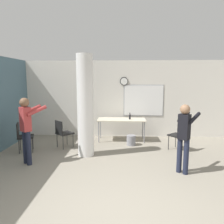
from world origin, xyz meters
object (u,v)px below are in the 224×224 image
(folding_table, at_px, (122,121))
(chair_by_left_wall, at_px, (23,135))
(person_playing_side, at_px, (184,133))
(bottle_on_table, at_px, (130,117))
(person_watching_back, at_px, (27,125))
(chair_near_pillar, at_px, (63,132))
(chair_mid_room, at_px, (180,134))

(folding_table, xyz_separation_m, chair_by_left_wall, (-2.88, -1.35, -0.19))
(person_playing_side, bearing_deg, folding_table, 118.44)
(bottle_on_table, distance_m, person_watching_back, 3.46)
(chair_near_pillar, distance_m, person_watching_back, 1.51)
(folding_table, height_order, person_watching_back, person_watching_back)
(chair_near_pillar, xyz_separation_m, chair_by_left_wall, (-1.06, -0.43, 0.00))
(chair_near_pillar, relative_size, person_watching_back, 0.52)
(folding_table, relative_size, bottle_on_table, 7.13)
(person_playing_side, bearing_deg, chair_mid_room, 78.62)
(person_playing_side, distance_m, person_watching_back, 3.78)
(folding_table, bearing_deg, chair_mid_room, -30.34)
(folding_table, xyz_separation_m, chair_mid_room, (1.74, -1.02, -0.19))
(bottle_on_table, xyz_separation_m, chair_by_left_wall, (-3.17, -1.34, -0.33))
(chair_by_left_wall, bearing_deg, person_playing_side, -16.40)
(chair_mid_room, height_order, person_watching_back, person_watching_back)
(bottle_on_table, bearing_deg, person_watching_back, -139.60)
(person_playing_side, relative_size, person_watching_back, 0.94)
(chair_mid_room, xyz_separation_m, person_watching_back, (-4.09, -1.23, 0.48))
(bottle_on_table, relative_size, person_playing_side, 0.15)
(chair_by_left_wall, bearing_deg, bottle_on_table, 22.91)
(bottle_on_table, height_order, person_watching_back, person_watching_back)
(chair_mid_room, bearing_deg, chair_near_pillar, 178.44)
(folding_table, distance_m, chair_by_left_wall, 3.19)
(chair_mid_room, bearing_deg, folding_table, 149.66)
(chair_by_left_wall, xyz_separation_m, person_watching_back, (0.54, -0.90, 0.48))
(chair_mid_room, bearing_deg, chair_by_left_wall, -175.86)
(folding_table, relative_size, person_playing_side, 1.04)
(person_playing_side, height_order, person_watching_back, person_watching_back)
(person_watching_back, bearing_deg, chair_mid_room, 16.80)
(chair_mid_room, distance_m, chair_by_left_wall, 4.64)
(folding_table, relative_size, chair_mid_room, 1.90)
(chair_near_pillar, bearing_deg, person_watching_back, -111.55)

